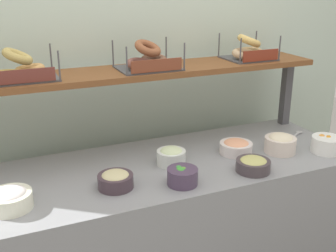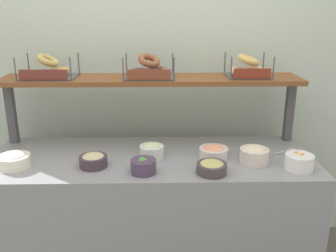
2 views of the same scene
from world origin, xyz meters
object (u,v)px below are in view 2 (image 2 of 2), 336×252
(bagel_basket_cinnamon_raisin, at_px, (149,70))
(bagel_basket_plain, at_px, (248,69))
(serving_spoon_near_plate, at_px, (287,150))
(bowl_tuna_salad, at_px, (93,160))
(bowl_cream_cheese, at_px, (14,160))
(bowl_potato_salad, at_px, (254,154))
(bowl_scallion_spread, at_px, (152,150))
(bowl_veggie_mix, at_px, (143,166))
(bowl_hummus, at_px, (212,167))
(bowl_lox_spread, at_px, (214,152))
(bowl_fruit_salad, at_px, (299,162))
(bagel_basket_sesame, at_px, (48,70))

(bagel_basket_cinnamon_raisin, bearing_deg, bagel_basket_plain, 2.43)
(serving_spoon_near_plate, height_order, bagel_basket_cinnamon_raisin, bagel_basket_cinnamon_raisin)
(bowl_tuna_salad, xyz_separation_m, bowl_cream_cheese, (-0.44, -0.00, 0.01))
(bowl_potato_salad, distance_m, bagel_basket_plain, 0.57)
(bowl_scallion_spread, bearing_deg, bowl_veggie_mix, -100.78)
(bowl_scallion_spread, xyz_separation_m, serving_spoon_near_plate, (0.84, 0.07, -0.04))
(bowl_tuna_salad, height_order, bagel_basket_cinnamon_raisin, bagel_basket_cinnamon_raisin)
(bowl_hummus, xyz_separation_m, bowl_lox_spread, (0.04, 0.22, 0.00))
(bowl_fruit_salad, bearing_deg, bowl_veggie_mix, -178.17)
(bowl_tuna_salad, xyz_separation_m, bowl_potato_salad, (0.91, 0.04, 0.01))
(serving_spoon_near_plate, relative_size, bagel_basket_sesame, 0.48)
(bowl_veggie_mix, xyz_separation_m, bagel_basket_sesame, (-0.60, 0.49, 0.44))
(bowl_hummus, bearing_deg, bowl_veggie_mix, 177.71)
(bowl_cream_cheese, distance_m, bagel_basket_plain, 1.50)
(bowl_veggie_mix, relative_size, bowl_fruit_salad, 0.89)
(bowl_scallion_spread, xyz_separation_m, bowl_lox_spread, (0.37, -0.01, -0.01))
(bowl_scallion_spread, height_order, bagel_basket_cinnamon_raisin, bagel_basket_cinnamon_raisin)
(bowl_tuna_salad, bearing_deg, bowl_veggie_mix, -17.11)
(bowl_cream_cheese, bearing_deg, bowl_potato_salad, 1.59)
(bowl_fruit_salad, xyz_separation_m, bowl_hummus, (-0.49, -0.04, -0.01))
(bowl_veggie_mix, relative_size, bagel_basket_plain, 0.51)
(bowl_potato_salad, xyz_separation_m, bowl_hummus, (-0.26, -0.14, -0.02))
(bowl_veggie_mix, bearing_deg, bowl_lox_spread, 26.43)
(bowl_tuna_salad, height_order, bagel_basket_plain, bagel_basket_plain)
(bowl_tuna_salad, distance_m, serving_spoon_near_plate, 1.18)
(bowl_lox_spread, distance_m, bagel_basket_sesame, 1.14)
(bowl_tuna_salad, relative_size, serving_spoon_near_plate, 0.97)
(serving_spoon_near_plate, xyz_separation_m, bagel_basket_plain, (-0.23, 0.21, 0.47))
(bowl_scallion_spread, relative_size, bowl_hummus, 0.87)
(bowl_scallion_spread, relative_size, bagel_basket_cinnamon_raisin, 0.46)
(bowl_lox_spread, height_order, bagel_basket_plain, bagel_basket_plain)
(bowl_hummus, height_order, bagel_basket_plain, bagel_basket_plain)
(bagel_basket_plain, bearing_deg, bowl_fruit_salad, -66.48)
(bowl_potato_salad, bearing_deg, bowl_cream_cheese, -178.41)
(serving_spoon_near_plate, bearing_deg, bagel_basket_cinnamon_raisin, 167.55)
(bowl_cream_cheese, bearing_deg, bowl_tuna_salad, 0.20)
(bagel_basket_plain, bearing_deg, bowl_potato_salad, -92.93)
(bowl_hummus, bearing_deg, bowl_tuna_salad, 171.10)
(bagel_basket_plain, bearing_deg, bowl_lox_spread, -129.15)
(bagel_basket_cinnamon_raisin, height_order, bagel_basket_plain, bagel_basket_cinnamon_raisin)
(bowl_lox_spread, bearing_deg, bowl_scallion_spread, 178.40)
(bowl_lox_spread, xyz_separation_m, serving_spoon_near_plate, (0.47, 0.08, -0.03))
(bowl_cream_cheese, distance_m, serving_spoon_near_plate, 1.61)
(bowl_fruit_salad, distance_m, bowl_hummus, 0.49)
(bowl_lox_spread, bearing_deg, bowl_fruit_salad, -21.49)
(bowl_fruit_salad, distance_m, bagel_basket_sesame, 1.59)
(bowl_potato_salad, relative_size, bowl_hummus, 1.00)
(bagel_basket_cinnamon_raisin, bearing_deg, serving_spoon_near_plate, -12.45)
(bowl_veggie_mix, bearing_deg, bagel_basket_plain, 37.54)
(bowl_tuna_salad, bearing_deg, bowl_potato_salad, 2.25)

